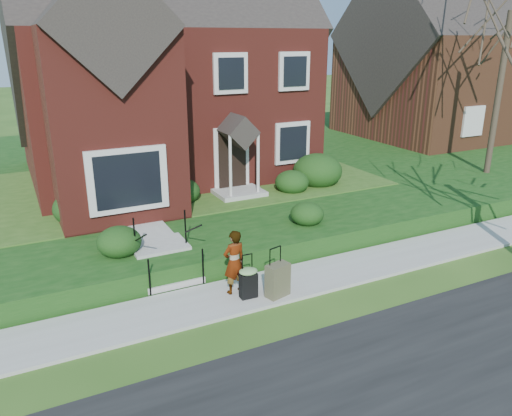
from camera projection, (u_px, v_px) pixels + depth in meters
ground at (288, 285)px, 12.13m from camera, size 120.00×120.00×0.00m
sidewalk at (288, 283)px, 12.12m from camera, size 60.00×1.60×0.08m
terrace at (244, 161)px, 22.95m from camera, size 44.00×20.00×0.60m
walkway at (134, 214)px, 15.09m from camera, size 1.20×6.00×0.06m
main_house at (156, 50)px, 18.47m from camera, size 10.40×10.20×9.40m
neighbour_house at (446, 47)px, 26.52m from camera, size 9.40×8.00×9.20m
front_steps at (164, 258)px, 12.48m from camera, size 1.40×2.02×1.50m
foundation_shrubs at (236, 186)px, 16.24m from camera, size 10.01×4.68×1.26m
woman at (234, 262)px, 11.37m from camera, size 0.60×0.44×1.53m
suitcase_black at (248, 281)px, 11.26m from camera, size 0.45×0.37×1.05m
suitcase_olive at (278, 280)px, 11.33m from camera, size 0.60×0.44×1.18m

